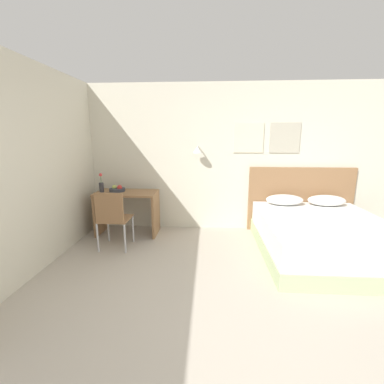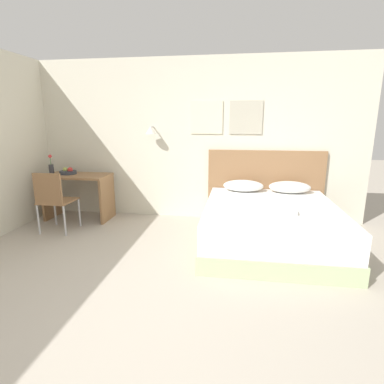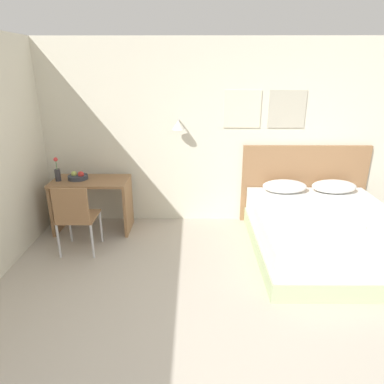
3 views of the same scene
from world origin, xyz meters
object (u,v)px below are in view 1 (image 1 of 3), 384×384
at_px(flower_vase, 101,185).
at_px(headboard, 300,200).
at_px(fruit_bowl, 117,189).
at_px(desk, 127,205).
at_px(desk_chair, 112,216).
at_px(bed, 322,237).
at_px(folded_towel_near_foot, 342,224).
at_px(pillow_right, 327,200).
at_px(pillow_left, 285,200).

bearing_deg(flower_vase, headboard, 6.40).
height_order(headboard, fruit_bowl, headboard).
xyz_separation_m(desk, desk_chair, (-0.01, -0.69, 0.03)).
bearing_deg(headboard, desk, -173.53).
relative_size(bed, desk, 1.89).
xyz_separation_m(desk_chair, flower_vase, (-0.42, 0.65, 0.34)).
distance_m(folded_towel_near_foot, fruit_bowl, 3.54).
xyz_separation_m(pillow_right, fruit_bowl, (-3.65, -0.06, 0.16)).
bearing_deg(bed, pillow_left, 114.69).
bearing_deg(pillow_right, pillow_left, 180.00).
bearing_deg(desk, pillow_left, 1.93).
bearing_deg(desk, headboard, 6.47).
height_order(pillow_right, desk, desk).
distance_m(bed, desk, 3.20).
height_order(headboard, flower_vase, headboard).
relative_size(folded_towel_near_foot, fruit_bowl, 1.19).
xyz_separation_m(desk, flower_vase, (-0.43, -0.04, 0.36)).
height_order(desk_chair, fruit_bowl, desk_chair).
bearing_deg(pillow_right, fruit_bowl, -179.07).
relative_size(pillow_right, desk, 0.60).
bearing_deg(desk, desk_chair, -90.87).
bearing_deg(pillow_left, fruit_bowl, -178.85).
relative_size(bed, pillow_right, 3.18).
distance_m(bed, pillow_left, 0.93).
bearing_deg(folded_towel_near_foot, bed, 106.91).
relative_size(folded_towel_near_foot, desk, 0.31).
relative_size(headboard, desk, 1.77).
relative_size(headboard, desk_chair, 2.02).
height_order(bed, pillow_left, pillow_left).
bearing_deg(desk_chair, pillow_right, 12.70).
bearing_deg(fruit_bowl, bed, -12.20).
bearing_deg(fruit_bowl, desk, -10.73).
height_order(desk, flower_vase, flower_vase).
distance_m(bed, headboard, 1.08).
bearing_deg(flower_vase, desk_chair, -57.14).
bearing_deg(flower_vase, folded_towel_near_foot, -14.42).
distance_m(desk, flower_vase, 0.56).
xyz_separation_m(headboard, pillow_left, (-0.35, -0.26, 0.05)).
bearing_deg(pillow_left, flower_vase, -177.54).
distance_m(pillow_right, desk, 3.48).
bearing_deg(bed, fruit_bowl, 167.80).
distance_m(bed, desk_chair, 3.14).
bearing_deg(desk_chair, fruit_bowl, 103.04).
bearing_deg(pillow_right, desk, -178.47).
distance_m(folded_towel_near_foot, flower_vase, 3.77).
relative_size(headboard, flower_vase, 5.58).
height_order(desk_chair, flower_vase, flower_vase).
distance_m(headboard, desk_chair, 3.30).
bearing_deg(pillow_right, desk_chair, -167.30).
bearing_deg(desk_chair, desk, 89.13).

